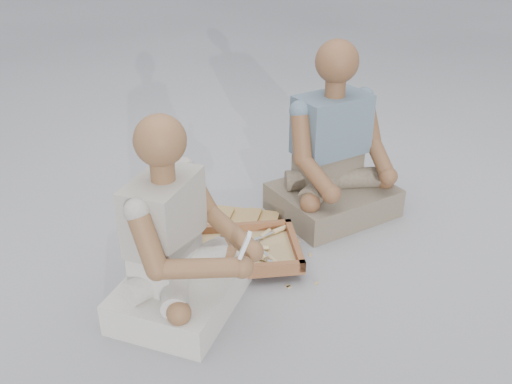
{
  "coord_description": "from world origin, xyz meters",
  "views": [
    {
      "loc": [
        0.06,
        -2.04,
        1.44
      ],
      "look_at": [
        0.0,
        0.13,
        0.3
      ],
      "focal_mm": 40.0,
      "sensor_mm": 36.0,
      "label": 1
    }
  ],
  "objects_px": {
    "carved_panel": "(207,230)",
    "tool_tray": "(247,251)",
    "craftsman": "(176,248)",
    "companion": "(334,160)"
  },
  "relations": [
    {
      "from": "carved_panel",
      "to": "craftsman",
      "type": "distance_m",
      "value": 0.59
    },
    {
      "from": "carved_panel",
      "to": "companion",
      "type": "bearing_deg",
      "value": 21.28
    },
    {
      "from": "carved_panel",
      "to": "tool_tray",
      "type": "height_order",
      "value": "tool_tray"
    },
    {
      "from": "companion",
      "to": "craftsman",
      "type": "bearing_deg",
      "value": 16.79
    },
    {
      "from": "tool_tray",
      "to": "craftsman",
      "type": "distance_m",
      "value": 0.44
    },
    {
      "from": "carved_panel",
      "to": "companion",
      "type": "relative_size",
      "value": 0.73
    },
    {
      "from": "tool_tray",
      "to": "craftsman",
      "type": "relative_size",
      "value": 0.63
    },
    {
      "from": "carved_panel",
      "to": "craftsman",
      "type": "bearing_deg",
      "value": -95.07
    },
    {
      "from": "craftsman",
      "to": "companion",
      "type": "distance_m",
      "value": 1.01
    },
    {
      "from": "carved_panel",
      "to": "companion",
      "type": "xyz_separation_m",
      "value": [
        0.61,
        0.24,
        0.27
      ]
    }
  ]
}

